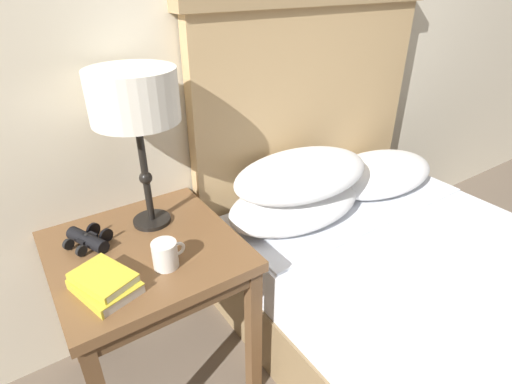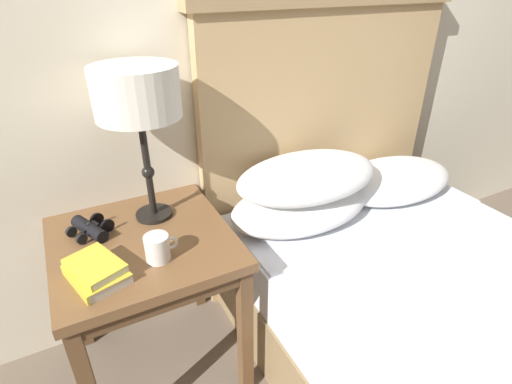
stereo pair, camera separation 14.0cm
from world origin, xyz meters
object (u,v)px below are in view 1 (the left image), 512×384
(book_stacked_on_top, at_px, (103,278))
(coffee_mug, at_px, (166,254))
(table_lamp, at_px, (134,100))
(bed, at_px, (447,313))
(book_on_nightstand, at_px, (105,287))
(binoculars_pair, at_px, (88,240))
(nightstand, at_px, (147,266))

(book_stacked_on_top, distance_m, coffee_mug, 0.18)
(table_lamp, height_order, book_stacked_on_top, table_lamp)
(bed, relative_size, book_on_nightstand, 9.19)
(bed, relative_size, book_stacked_on_top, 9.77)
(binoculars_pair, height_order, coffee_mug, coffee_mug)
(coffee_mug, bearing_deg, book_stacked_on_top, -179.87)
(binoculars_pair, distance_m, coffee_mug, 0.29)
(nightstand, bearing_deg, coffee_mug, -79.64)
(book_on_nightstand, distance_m, binoculars_pair, 0.24)
(nightstand, relative_size, coffee_mug, 6.02)
(bed, xyz_separation_m, binoculars_pair, (-1.04, 0.68, 0.33))
(bed, height_order, table_lamp, bed)
(nightstand, height_order, bed, bed)
(book_stacked_on_top, bearing_deg, binoculars_pair, 86.44)
(bed, bearing_deg, book_stacked_on_top, 157.04)
(book_stacked_on_top, bearing_deg, nightstand, 39.63)
(book_on_nightstand, xyz_separation_m, coffee_mug, (0.18, 0.01, 0.03))
(bed, height_order, binoculars_pair, bed)
(book_stacked_on_top, bearing_deg, table_lamp, 47.41)
(bed, relative_size, binoculars_pair, 11.94)
(bed, relative_size, table_lamp, 3.65)
(binoculars_pair, bearing_deg, coffee_mug, -54.51)
(table_lamp, xyz_separation_m, binoculars_pair, (-0.22, -0.02, -0.42))
(nightstand, xyz_separation_m, table_lamp, (0.08, 0.12, 0.52))
(nightstand, xyz_separation_m, binoculars_pair, (-0.15, 0.11, 0.11))
(bed, height_order, book_stacked_on_top, bed)
(coffee_mug, bearing_deg, nightstand, 100.36)
(table_lamp, bearing_deg, nightstand, -121.42)
(bed, bearing_deg, book_on_nightstand, 157.33)
(table_lamp, bearing_deg, coffee_mug, -101.37)
(bed, bearing_deg, table_lamp, 139.26)
(nightstand, xyz_separation_m, book_on_nightstand, (-0.16, -0.14, 0.10))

